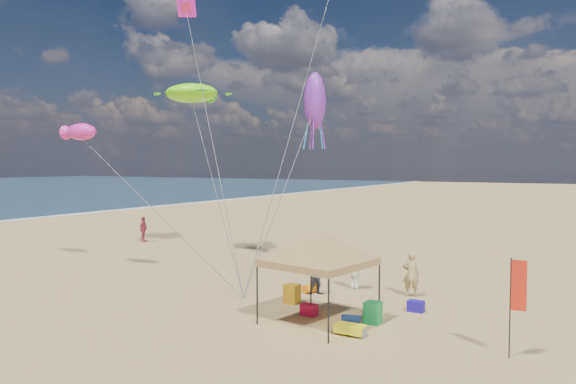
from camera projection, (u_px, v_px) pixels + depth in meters
The scene contains 19 objects.
ground at pixel (247, 304), 19.47m from camera, with size 280.00×280.00×0.00m, color tan.
canopy_tent at pixel (319, 233), 17.04m from camera, with size 5.62×5.62×3.52m.
feather_flag at pixel (517, 291), 13.92m from camera, with size 0.41×0.10×2.69m.
cooler_red at pixel (309, 310), 18.04m from camera, with size 0.54×0.38×0.38m, color red.
cooler_blue at pixel (416, 306), 18.49m from camera, with size 0.54×0.38×0.38m, color #1C118F.
bag_navy at pixel (351, 320), 16.83m from camera, with size 0.36×0.36×0.60m, color #0E1E40.
bag_orange at pixel (310, 289), 21.12m from camera, with size 0.36×0.36×0.60m, color orange.
chair_green at pixel (373, 312), 17.13m from camera, with size 0.50×0.50×0.70m, color #19893F.
chair_yellow at pixel (292, 294), 19.62m from camera, with size 0.50×0.50×0.70m, color gold.
crate_grey at pixel (360, 332), 15.79m from camera, with size 0.34×0.30×0.28m, color gray.
beach_cart at pixel (350, 329), 15.93m from camera, with size 0.90×0.50×0.24m, color yellow.
person_near_a at pixel (411, 274), 20.62m from camera, with size 0.64×0.42×1.76m, color tan.
person_near_b at pixel (318, 275), 20.85m from camera, with size 0.75×0.58×1.53m, color #3D4053.
person_near_c at pixel (355, 270), 21.79m from camera, with size 1.05×0.60×1.62m, color silver.
person_far_a at pixel (143, 229), 35.12m from camera, with size 0.99×0.41×1.70m, color #AB414D.
turtle_kite at pixel (191, 93), 30.19m from camera, with size 3.22×2.57×1.07m, color #73FF10.
fish_kite at pixel (81, 132), 25.81m from camera, with size 1.86×0.93×0.83m, color #EE29A9.
squid_kite at pixel (315, 101), 25.05m from camera, with size 1.04×1.04×2.69m, color purple.
stunt_kite_pink at pixel (186, 8), 32.77m from camera, with size 1.15×0.04×1.15m, color #FA24D0.
Camera 1 is at (10.99, -15.84, 5.14)m, focal length 33.05 mm.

